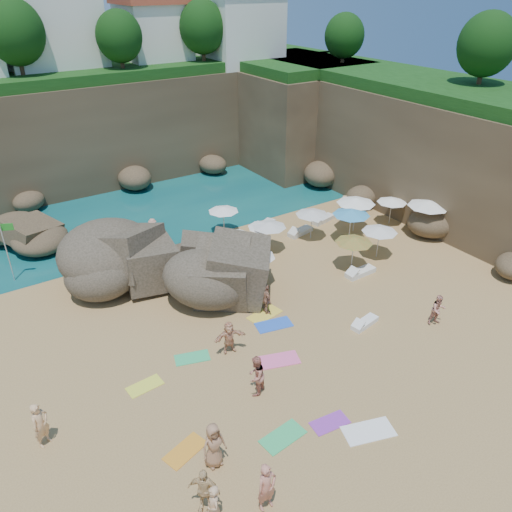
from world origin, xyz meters
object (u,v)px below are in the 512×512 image
flag_pole (7,244)px  lounger_0 (265,226)px  person_stand_0 (41,425)px  person_stand_2 (153,229)px  person_stand_4 (344,206)px  rock_outcrop (169,288)px  person_stand_1 (256,376)px  person_stand_3 (266,299)px  parasol_0 (264,225)px  parasol_1 (223,209)px  person_stand_5 (99,239)px  person_stand_6 (214,507)px  parasol_2 (312,212)px

flag_pole → lounger_0: flag_pole is taller
person_stand_0 → person_stand_2: person_stand_0 is taller
flag_pole → lounger_0: bearing=-8.0°
person_stand_0 → person_stand_4: person_stand_0 is taller
rock_outcrop → person_stand_2: (1.68, 5.91, 0.73)m
person_stand_1 → person_stand_4: 18.30m
person_stand_1 → person_stand_2: bearing=-131.0°
person_stand_0 → person_stand_2: size_ratio=1.30×
flag_pole → person_stand_1: size_ratio=1.92×
person_stand_3 → parasol_0: bearing=-25.6°
flag_pole → parasol_1: size_ratio=1.76×
parasol_1 → person_stand_4: (8.38, -2.41, -0.93)m
parasol_1 → person_stand_4: bearing=-16.1°
person_stand_4 → person_stand_5: size_ratio=0.96×
person_stand_6 → parasol_0: bearing=148.1°
person_stand_2 → person_stand_0: bearing=92.2°
parasol_1 → parasol_0: bearing=-75.4°
person_stand_6 → person_stand_5: bearing=178.9°
rock_outcrop → person_stand_3: person_stand_3 is taller
rock_outcrop → parasol_1: parasol_1 is taller
person_stand_3 → person_stand_5: bearing=30.9°
person_stand_0 → rock_outcrop: bearing=8.0°
person_stand_1 → person_stand_4: person_stand_1 is taller
person_stand_0 → person_stand_2: bearing=20.0°
parasol_2 → person_stand_2: (-8.60, 5.46, -1.11)m
person_stand_4 → person_stand_2: bearing=-150.9°
rock_outcrop → person_stand_6: bearing=-108.9°
parasol_2 → person_stand_2: parasol_2 is taller
flag_pole → person_stand_2: (8.45, 0.36, -1.51)m
person_stand_4 → parasol_2: bearing=-114.5°
parasol_2 → person_stand_6: parasol_2 is taller
person_stand_2 → person_stand_3: size_ratio=0.87×
parasol_1 → person_stand_5: parasol_1 is taller
lounger_0 → person_stand_5: 10.80m
parasol_0 → person_stand_0: size_ratio=1.04×
person_stand_0 → person_stand_1: 8.08m
parasol_0 → person_stand_4: (7.50, 0.94, -0.91)m
rock_outcrop → person_stand_0: bearing=-139.1°
parasol_0 → person_stand_5: (-8.53, 5.46, -0.88)m
parasol_2 → person_stand_5: size_ratio=1.28×
lounger_0 → person_stand_0: size_ratio=1.03×
parasol_0 → person_stand_6: size_ratio=1.16×
parasol_0 → person_stand_1: bearing=-125.5°
person_stand_2 → person_stand_5: (-3.39, 0.40, 0.10)m
parasol_1 → lounger_0: 3.25m
parasol_0 → person_stand_6: 18.04m
flag_pole → person_stand_2: 8.59m
flag_pole → parasol_0: size_ratio=1.79×
person_stand_1 → person_stand_4: (14.66, 10.96, -0.12)m
person_stand_1 → person_stand_6: 5.77m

